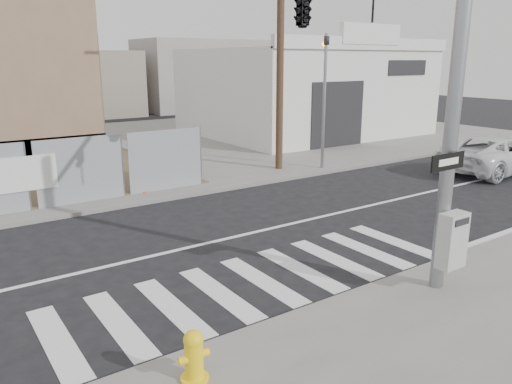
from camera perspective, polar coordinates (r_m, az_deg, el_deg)
ground at (r=12.26m, az=-6.13°, el=-5.98°), size 100.00×100.00×0.00m
sidewalk_far at (r=25.08m, az=-21.73°, el=3.99°), size 50.00×20.00×0.12m
signal_pole at (r=11.30m, az=10.20°, el=16.85°), size 0.96×5.87×7.00m
far_signal_pole at (r=19.92m, az=7.87°, el=12.27°), size 0.16×0.20×5.60m
concrete_wall_right at (r=24.70m, az=-23.67°, el=11.43°), size 5.50×1.30×8.00m
auto_shop at (r=30.20m, az=5.51°, el=11.40°), size 12.00×10.20×5.95m
utility_pole_right at (r=19.65m, az=2.81°, el=17.38°), size 1.60×0.28×10.00m
fire_hydrant at (r=7.13m, az=-7.11°, el=-18.06°), size 0.46×0.45×0.74m
suv at (r=22.01m, az=26.00°, el=3.95°), size 5.38×2.58×1.48m
traffic_cone_d at (r=16.87m, az=-12.72°, el=1.15°), size 0.45×0.45×0.67m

